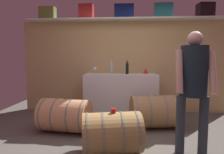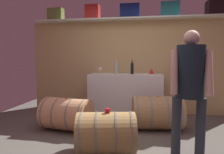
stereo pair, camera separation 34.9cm
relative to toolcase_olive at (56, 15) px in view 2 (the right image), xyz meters
name	(u,v)px [view 2 (the right image)]	position (x,y,z in m)	size (l,w,h in m)	color
ground_plane	(122,135)	(1.79, -1.37, -2.34)	(6.06, 7.26, 0.02)	#59544D
back_wall_panel	(130,67)	(1.79, 0.15, -1.25)	(4.86, 0.10, 2.16)	tan
high_shelf_board	(130,19)	(1.79, 0.00, -0.16)	(4.47, 0.40, 0.03)	silver
toolcase_olive	(56,15)	(0.00, 0.00, 0.00)	(0.36, 0.20, 0.29)	olive
toolcase_red	(93,12)	(0.92, 0.00, 0.02)	(0.32, 0.21, 0.33)	red
toolcase_navy	(130,11)	(1.79, 0.00, 0.01)	(0.44, 0.20, 0.32)	navy
toolcase_teal	(170,10)	(2.67, 0.00, 0.02)	(0.41, 0.21, 0.32)	teal
toolcase_black	(215,8)	(3.58, 0.00, 0.01)	(0.32, 0.29, 0.31)	black
work_cabinet	(126,95)	(1.73, -0.22, -1.86)	(1.61, 0.63, 0.94)	white
wine_bottle_dark	(132,68)	(1.87, -0.23, -1.26)	(0.07, 0.07, 0.30)	black
wine_bottle_clear	(116,67)	(1.51, -0.21, -1.25)	(0.07, 0.07, 0.32)	#AEC6BC
wine_glass	(100,69)	(1.13, -0.17, -1.29)	(0.07, 0.07, 0.14)	white
red_funnel	(151,71)	(2.29, -0.05, -1.33)	(0.11, 0.11, 0.12)	red
wine_barrel_near	(106,133)	(1.66, -2.10, -2.05)	(0.89, 0.71, 0.58)	#A07C46
wine_barrel_far	(157,113)	(2.39, -1.01, -2.03)	(0.96, 0.71, 0.61)	#A67E50
wine_barrel_flank	(67,114)	(0.77, -1.33, -2.04)	(0.92, 0.69, 0.59)	tan
tasting_cup	(108,110)	(1.68, -2.10, -1.73)	(0.07, 0.07, 0.05)	red
winemaker_pouring	(190,81)	(2.73, -2.06, -1.32)	(0.50, 0.42, 1.65)	#2A333C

